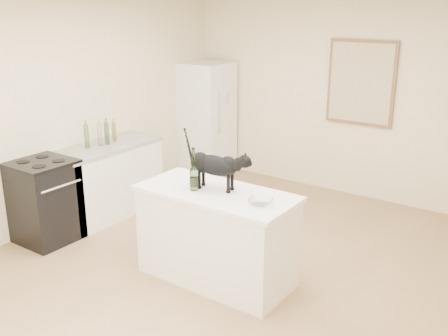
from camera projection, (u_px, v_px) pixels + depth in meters
floor at (220, 267)px, 5.23m from camera, size 5.50×5.50×0.00m
wall_back at (339, 99)px, 6.96m from camera, size 4.50×0.00×4.50m
wall_left at (65, 114)px, 6.06m from camera, size 0.00×5.50×5.50m
island_base at (217, 238)px, 4.89m from camera, size 1.44×0.67×0.86m
island_top at (216, 193)px, 4.75m from camera, size 1.50×0.70×0.04m
left_cabinets at (107, 182)px, 6.40m from camera, size 0.60×1.40×0.86m
left_countertop at (104, 147)px, 6.26m from camera, size 0.62×1.44×0.04m
stove at (45, 202)px, 5.69m from camera, size 0.60×0.60×0.90m
fridge at (206, 119)px, 7.86m from camera, size 0.68×0.68×1.70m
artwork_frame at (361, 83)px, 6.70m from camera, size 0.90×0.03×1.10m
artwork_canvas at (360, 83)px, 6.68m from camera, size 0.82×0.00×1.02m
black_cat at (215, 168)px, 4.73m from camera, size 0.61×0.29×0.41m
wine_bottle at (194, 172)px, 4.71m from camera, size 0.08×0.08×0.36m
glass_bowl at (260, 202)px, 4.42m from camera, size 0.27×0.27×0.05m
fridge_paper at (229, 97)px, 7.66m from camera, size 0.05×0.13×0.17m
counter_bottle_cluster at (101, 135)px, 6.21m from camera, size 0.12×0.47×0.28m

